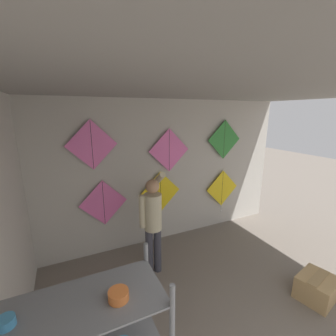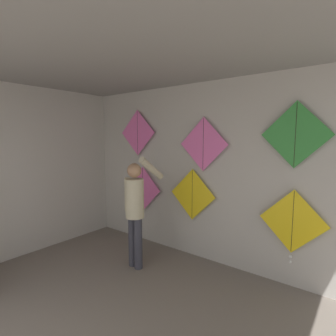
# 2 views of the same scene
# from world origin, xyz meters

# --- Properties ---
(back_panel) EXTENTS (5.44, 0.06, 2.80)m
(back_panel) POSITION_xyz_m (0.00, 4.04, 1.40)
(back_panel) COLOR #BCB7AD
(back_panel) RESTS_ON ground
(ceiling_slab) EXTENTS (5.44, 4.81, 0.04)m
(ceiling_slab) POSITION_xyz_m (0.00, 2.00, 2.82)
(ceiling_slab) COLOR gray
(shopkeeper) EXTENTS (0.43, 0.57, 1.69)m
(shopkeeper) POSITION_xyz_m (-0.56, 3.13, 0.95)
(shopkeeper) COLOR #383842
(shopkeeper) RESTS_ON ground
(cardboard_box) EXTENTS (0.59, 0.53, 0.34)m
(cardboard_box) POSITION_xyz_m (1.32, 1.64, 0.17)
(cardboard_box) COLOR tan
(cardboard_box) RESTS_ON ground
(kite_0) EXTENTS (0.83, 0.01, 0.83)m
(kite_0) POSITION_xyz_m (-1.17, 3.95, 1.00)
(kite_0) COLOR pink
(kite_1) EXTENTS (0.83, 0.01, 0.83)m
(kite_1) POSITION_xyz_m (-0.08, 3.95, 1.04)
(kite_1) COLOR yellow
(kite_2) EXTENTS (0.83, 0.04, 0.97)m
(kite_2) POSITION_xyz_m (1.43, 3.95, 0.88)
(kite_2) COLOR yellow
(kite_3) EXTENTS (0.83, 0.01, 0.83)m
(kite_3) POSITION_xyz_m (-1.28, 3.95, 2.04)
(kite_3) COLOR pink
(kite_4) EXTENTS (0.83, 0.01, 0.83)m
(kite_4) POSITION_xyz_m (0.11, 3.95, 1.85)
(kite_4) COLOR pink
(kite_5) EXTENTS (0.83, 0.01, 0.83)m
(kite_5) POSITION_xyz_m (1.41, 3.95, 1.99)
(kite_5) COLOR #338C38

